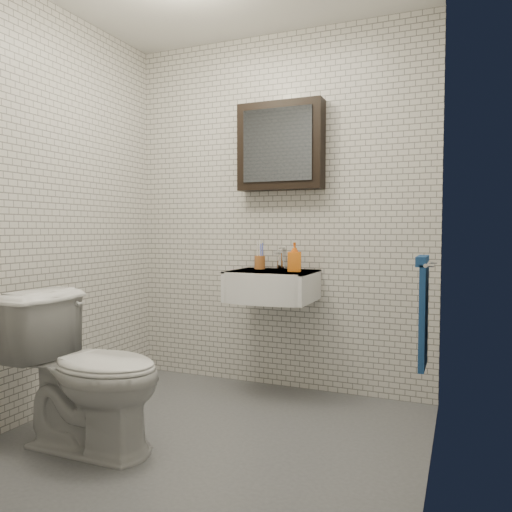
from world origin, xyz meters
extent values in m
cube|color=#505258|center=(0.00, 0.00, 0.01)|extent=(2.20, 2.00, 0.01)
cube|color=silver|center=(0.00, 1.00, 1.25)|extent=(2.20, 0.02, 2.50)
cube|color=silver|center=(0.00, -1.00, 1.25)|extent=(2.20, 0.02, 2.50)
cube|color=silver|center=(-1.10, 0.00, 1.25)|extent=(0.02, 2.00, 2.50)
cube|color=silver|center=(1.10, 0.00, 1.25)|extent=(0.02, 2.00, 2.50)
cube|color=white|center=(0.05, 0.78, 0.75)|extent=(0.55, 0.45, 0.20)
cylinder|color=silver|center=(0.05, 0.80, 0.84)|extent=(0.31, 0.31, 0.02)
cylinder|color=silver|center=(0.05, 0.80, 0.85)|extent=(0.04, 0.04, 0.01)
cube|color=white|center=(0.05, 0.78, 0.84)|extent=(0.55, 0.45, 0.01)
cylinder|color=silver|center=(0.05, 0.94, 0.88)|extent=(0.06, 0.06, 0.06)
cylinder|color=silver|center=(0.05, 0.94, 0.94)|extent=(0.03, 0.03, 0.08)
cylinder|color=silver|center=(0.05, 0.88, 0.97)|extent=(0.02, 0.12, 0.02)
cube|color=silver|center=(0.05, 0.97, 0.99)|extent=(0.02, 0.09, 0.01)
cube|color=black|center=(0.05, 0.93, 1.70)|extent=(0.60, 0.14, 0.60)
cube|color=#3F444C|center=(0.05, 0.85, 1.70)|extent=(0.49, 0.01, 0.49)
cylinder|color=silver|center=(1.06, 0.35, 0.95)|extent=(0.02, 0.30, 0.02)
cylinder|color=silver|center=(1.08, 0.48, 0.95)|extent=(0.04, 0.02, 0.02)
cylinder|color=silver|center=(1.08, 0.22, 0.95)|extent=(0.04, 0.02, 0.02)
cube|color=navy|center=(1.05, 0.35, 0.68)|extent=(0.03, 0.26, 0.54)
cube|color=navy|center=(1.04, 0.35, 0.96)|extent=(0.05, 0.26, 0.05)
cylinder|color=#AF622B|center=(-0.09, 0.89, 0.90)|extent=(0.09, 0.09, 0.09)
cylinder|color=white|center=(-0.10, 0.88, 0.96)|extent=(0.02, 0.03, 0.18)
cylinder|color=#455ADD|center=(-0.08, 0.88, 0.95)|extent=(0.01, 0.02, 0.16)
cylinder|color=white|center=(-0.09, 0.90, 0.96)|extent=(0.02, 0.03, 0.19)
cylinder|color=#455ADD|center=(-0.07, 0.90, 0.95)|extent=(0.02, 0.04, 0.17)
imported|color=orange|center=(0.21, 0.77, 0.95)|extent=(0.11, 0.11, 0.19)
imported|color=silver|center=(-0.52, -0.35, 0.40)|extent=(0.79, 0.45, 0.80)
camera|label=1|loc=(1.23, -2.34, 1.12)|focal=35.00mm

